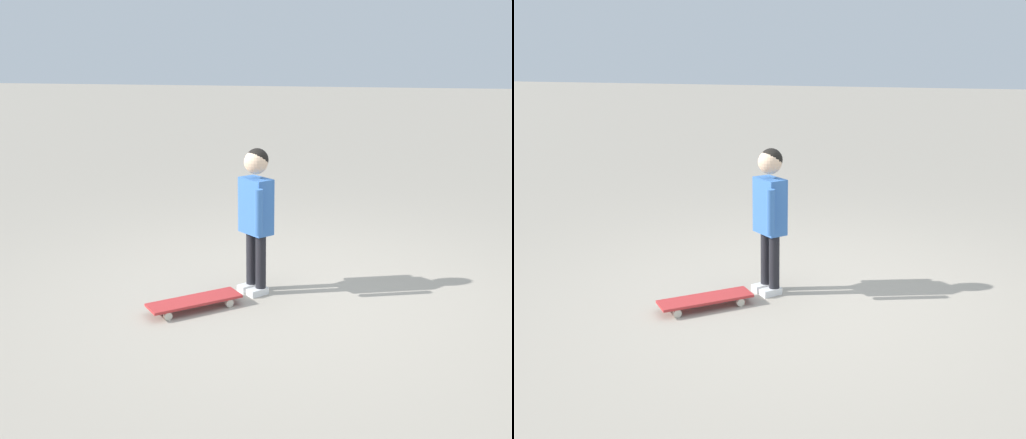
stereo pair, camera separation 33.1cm
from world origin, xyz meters
The scene contains 3 objects.
ground_plane centered at (0.00, 0.00, 0.00)m, with size 50.00×50.00×0.00m, color #9E9384.
child_person centered at (0.00, 0.35, 0.66)m, with size 0.38×0.28×1.06m.
skateboard centered at (-0.40, 0.70, 0.06)m, with size 0.57×0.62×0.07m.
Camera 1 is at (-4.37, -0.49, 1.74)m, focal length 45.36 mm.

